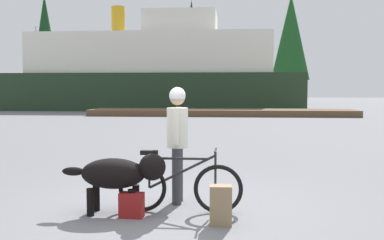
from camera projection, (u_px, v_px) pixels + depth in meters
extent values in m
plane|color=slate|center=(165.00, 212.00, 6.32)|extent=(160.00, 160.00, 0.00)
torus|color=black|center=(218.00, 189.00, 6.23)|extent=(0.69, 0.06, 0.69)
torus|color=black|center=(142.00, 188.00, 6.33)|extent=(0.69, 0.06, 0.69)
cube|color=black|center=(184.00, 159.00, 6.25)|extent=(0.68, 0.03, 0.03)
cube|color=black|center=(182.00, 172.00, 6.26)|extent=(0.92, 0.03, 0.49)
cylinder|color=black|center=(149.00, 173.00, 6.31)|extent=(0.03, 0.03, 0.42)
cylinder|color=black|center=(215.00, 171.00, 6.22)|extent=(0.03, 0.03, 0.52)
cube|color=black|center=(149.00, 152.00, 6.29)|extent=(0.24, 0.10, 0.06)
cylinder|color=black|center=(215.00, 150.00, 6.20)|extent=(0.03, 0.44, 0.03)
cube|color=slate|center=(141.00, 166.00, 6.31)|extent=(0.36, 0.14, 0.02)
cylinder|color=#333338|center=(178.00, 174.00, 6.92)|extent=(0.14, 0.14, 0.85)
cylinder|color=#333338|center=(177.00, 177.00, 6.71)|extent=(0.14, 0.14, 0.85)
cylinder|color=silver|center=(177.00, 128.00, 6.76)|extent=(0.32, 0.32, 0.60)
cylinder|color=silver|center=(179.00, 124.00, 6.98)|extent=(0.09, 0.09, 0.53)
cylinder|color=silver|center=(176.00, 127.00, 6.54)|extent=(0.09, 0.09, 0.53)
sphere|color=tan|center=(177.00, 97.00, 6.73)|extent=(0.23, 0.23, 0.23)
sphere|color=white|center=(177.00, 95.00, 6.73)|extent=(0.25, 0.25, 0.25)
ellipsoid|color=black|center=(113.00, 173.00, 6.21)|extent=(0.90, 0.50, 0.42)
sphere|color=black|center=(152.00, 167.00, 6.15)|extent=(0.37, 0.37, 0.37)
ellipsoid|color=black|center=(73.00, 171.00, 6.26)|extent=(0.32, 0.12, 0.12)
cylinder|color=black|center=(136.00, 198.00, 6.34)|extent=(0.10, 0.10, 0.38)
cylinder|color=black|center=(132.00, 203.00, 6.07)|extent=(0.10, 0.10, 0.38)
cylinder|color=black|center=(96.00, 197.00, 6.39)|extent=(0.10, 0.10, 0.38)
cylinder|color=black|center=(90.00, 202.00, 6.12)|extent=(0.10, 0.10, 0.38)
cube|color=#8C7251|center=(221.00, 205.00, 5.71)|extent=(0.29, 0.21, 0.51)
cube|color=maroon|center=(132.00, 205.00, 6.06)|extent=(0.33, 0.20, 0.34)
cube|color=brown|center=(221.00, 112.00, 28.71)|extent=(16.79, 2.98, 0.40)
cube|color=#1E331E|center=(153.00, 92.00, 37.45)|extent=(24.04, 8.01, 2.91)
cube|color=silver|center=(153.00, 55.00, 37.23)|extent=(19.23, 6.73, 3.20)
cube|color=silver|center=(181.00, 24.00, 36.84)|extent=(5.77, 4.80, 1.80)
cylinder|color=#BF8C19|center=(118.00, 21.00, 37.29)|extent=(1.10, 1.10, 2.40)
ellipsoid|color=navy|center=(38.00, 102.00, 41.46)|extent=(6.89, 1.93, 0.90)
cylinder|color=#B2B2B7|center=(37.00, 62.00, 41.20)|extent=(0.14, 0.14, 6.51)
cylinder|color=#B2B2B7|center=(26.00, 84.00, 41.44)|extent=(3.10, 0.10, 0.10)
cylinder|color=#4C331E|center=(46.00, 93.00, 50.87)|extent=(0.43, 0.43, 2.35)
cone|color=#143819|center=(45.00, 39.00, 50.43)|extent=(3.17, 3.17, 9.93)
cylinder|color=#4C331E|center=(191.00, 94.00, 50.23)|extent=(0.44, 0.44, 2.26)
cone|color=#143819|center=(191.00, 42.00, 49.83)|extent=(2.86, 2.86, 9.25)
cylinder|color=#4C331E|center=(290.00, 92.00, 50.23)|extent=(0.40, 0.40, 2.69)
cone|color=#19471E|center=(291.00, 37.00, 49.81)|extent=(4.24, 4.24, 9.44)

